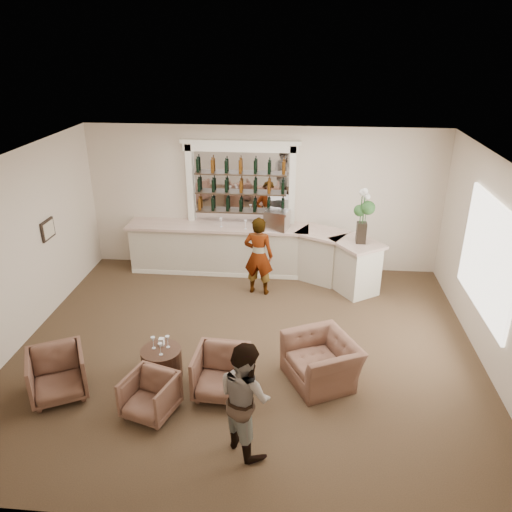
{
  "coord_description": "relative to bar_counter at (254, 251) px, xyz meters",
  "views": [
    {
      "loc": [
        0.85,
        -7.34,
        5.06
      ],
      "look_at": [
        0.08,
        0.9,
        1.39
      ],
      "focal_mm": 35.0,
      "sensor_mm": 36.0,
      "label": 1
    }
  ],
  "objects": [
    {
      "name": "ground",
      "position": [
        0.16,
        -3.0,
        -0.57
      ],
      "size": [
        8.0,
        8.0,
        0.0
      ],
      "primitive_type": "plane",
      "color": "brown",
      "rests_on": "ground"
    },
    {
      "name": "room_shell",
      "position": [
        0.33,
        -2.29,
        1.77
      ],
      "size": [
        8.04,
        7.02,
        3.32
      ],
      "color": "beige",
      "rests_on": "ground"
    },
    {
      "name": "bar_counter",
      "position": [
        0.0,
        0.0,
        0.0
      ],
      "size": [
        5.72,
        1.8,
        1.14
      ],
      "color": "beige",
      "rests_on": "ground"
    },
    {
      "name": "back_bar_alcove",
      "position": [
        -0.34,
        0.41,
        1.46
      ],
      "size": [
        2.64,
        0.25,
        3.0
      ],
      "color": "white",
      "rests_on": "ground"
    },
    {
      "name": "cocktail_table",
      "position": [
        -1.11,
        -3.89,
        -0.32
      ],
      "size": [
        0.65,
        0.65,
        0.5
      ],
      "primitive_type": "cylinder",
      "color": "#472B1E",
      "rests_on": "ground"
    },
    {
      "name": "sommelier",
      "position": [
        0.18,
        -0.87,
        0.28
      ],
      "size": [
        0.67,
        0.5,
        1.7
      ],
      "primitive_type": "imported",
      "rotation": [
        0.0,
        0.0,
        2.99
      ],
      "color": "gray",
      "rests_on": "ground"
    },
    {
      "name": "guest",
      "position": [
        0.4,
        -5.25,
        0.23
      ],
      "size": [
        0.97,
        0.99,
        1.61
      ],
      "primitive_type": "imported",
      "rotation": [
        0.0,
        0.0,
        2.29
      ],
      "color": "gray",
      "rests_on": "ground"
    },
    {
      "name": "armchair_left",
      "position": [
        -2.55,
        -4.48,
        -0.2
      ],
      "size": [
        1.1,
        1.11,
        0.75
      ],
      "primitive_type": "imported",
      "rotation": [
        0.0,
        0.0,
        0.49
      ],
      "color": "brown",
      "rests_on": "ground"
    },
    {
      "name": "armchair_center",
      "position": [
        -1.04,
        -4.76,
        -0.26
      ],
      "size": [
        0.86,
        0.87,
        0.64
      ],
      "primitive_type": "imported",
      "rotation": [
        0.0,
        0.0,
        -0.31
      ],
      "color": "brown",
      "rests_on": "ground"
    },
    {
      "name": "armchair_right",
      "position": [
        -0.09,
        -4.21,
        -0.2
      ],
      "size": [
        0.84,
        0.86,
        0.74
      ],
      "primitive_type": "imported",
      "rotation": [
        0.0,
        0.0,
        -0.06
      ],
      "color": "brown",
      "rests_on": "ground"
    },
    {
      "name": "armchair_far",
      "position": [
        1.44,
        -3.74,
        -0.21
      ],
      "size": [
        1.37,
        1.43,
        0.72
      ],
      "primitive_type": "imported",
      "rotation": [
        0.0,
        0.0,
        -1.1
      ],
      "color": "brown",
      "rests_on": "ground"
    },
    {
      "name": "espresso_machine",
      "position": [
        0.51,
        -0.01,
        0.78
      ],
      "size": [
        0.58,
        0.53,
        0.43
      ],
      "primitive_type": "cube",
      "rotation": [
        0.0,
        0.0,
        -0.28
      ],
      "color": "silver",
      "rests_on": "bar_counter"
    },
    {
      "name": "flower_vase",
      "position": [
        2.27,
        -0.64,
        1.22
      ],
      "size": [
        0.31,
        0.31,
        1.16
      ],
      "color": "black",
      "rests_on": "bar_counter"
    },
    {
      "name": "wine_glass_bar_left",
      "position": [
        -0.18,
        -0.07,
        0.67
      ],
      "size": [
        0.07,
        0.07,
        0.21
      ],
      "primitive_type": null,
      "color": "white",
      "rests_on": "bar_counter"
    },
    {
      "name": "wine_glass_bar_right",
      "position": [
        -0.74,
        0.02,
        0.67
      ],
      "size": [
        0.07,
        0.07,
        0.21
      ],
      "primitive_type": null,
      "color": "white",
      "rests_on": "bar_counter"
    },
    {
      "name": "wine_glass_tbl_a",
      "position": [
        -1.23,
        -3.86,
        0.03
      ],
      "size": [
        0.07,
        0.07,
        0.21
      ],
      "primitive_type": null,
      "color": "white",
      "rests_on": "cocktail_table"
    },
    {
      "name": "wine_glass_tbl_b",
      "position": [
        -1.01,
        -3.81,
        0.03
      ],
      "size": [
        0.07,
        0.07,
        0.21
      ],
      "primitive_type": null,
      "color": "white",
      "rests_on": "cocktail_table"
    },
    {
      "name": "wine_glass_tbl_c",
      "position": [
        -1.07,
        -4.02,
        0.03
      ],
      "size": [
        0.07,
        0.07,
        0.21
      ],
      "primitive_type": null,
      "color": "white",
      "rests_on": "cocktail_table"
    },
    {
      "name": "napkin_holder",
      "position": [
        -1.13,
        -3.75,
        -0.01
      ],
      "size": [
        0.08,
        0.08,
        0.12
      ],
      "primitive_type": "cube",
      "color": "white",
      "rests_on": "cocktail_table"
    }
  ]
}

